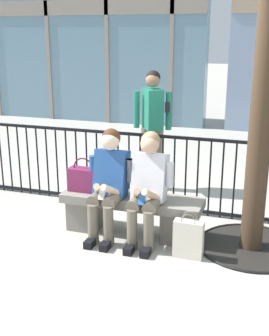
# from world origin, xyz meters

# --- Properties ---
(ground_plane) EXTENTS (60.00, 60.00, 0.00)m
(ground_plane) POSITION_xyz_m (0.00, 0.00, 0.00)
(ground_plane) COLOR #B2ADA3
(stone_bench) EXTENTS (1.60, 0.44, 0.45)m
(stone_bench) POSITION_xyz_m (0.00, 0.00, 0.27)
(stone_bench) COLOR gray
(stone_bench) RESTS_ON ground
(seated_person_with_phone) EXTENTS (0.52, 0.66, 1.21)m
(seated_person_with_phone) POSITION_xyz_m (-0.22, -0.13, 0.65)
(seated_person_with_phone) COLOR #6B6051
(seated_person_with_phone) RESTS_ON ground
(seated_person_companion) EXTENTS (0.52, 0.66, 1.21)m
(seated_person_companion) POSITION_xyz_m (0.22, -0.13, 0.65)
(seated_person_companion) COLOR #6B6051
(seated_person_companion) RESTS_ON ground
(handbag_on_bench) EXTENTS (0.35, 0.16, 0.40)m
(handbag_on_bench) POSITION_xyz_m (-0.58, -0.01, 0.59)
(handbag_on_bench) COLOR #7A234C
(handbag_on_bench) RESTS_ON stone_bench
(shopping_bag) EXTENTS (0.30, 0.12, 0.49)m
(shopping_bag) POSITION_xyz_m (0.73, -0.36, 0.20)
(shopping_bag) COLOR beige
(shopping_bag) RESTS_ON ground
(bystander_at_railing) EXTENTS (0.55, 0.44, 1.71)m
(bystander_at_railing) POSITION_xyz_m (-0.22, 1.53, 1.00)
(bystander_at_railing) COLOR #6B6051
(bystander_at_railing) RESTS_ON ground
(plaza_railing) EXTENTS (9.88, 0.04, 1.00)m
(plaza_railing) POSITION_xyz_m (0.00, 0.77, 0.51)
(plaza_railing) COLOR black
(plaza_railing) RESTS_ON ground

